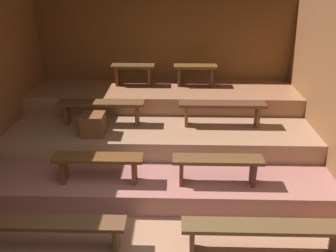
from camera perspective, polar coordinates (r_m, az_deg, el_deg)
ground at (r=5.49m, az=-1.26°, el=-8.56°), size 5.66×5.08×0.08m
wall_back at (r=6.95m, az=-0.52°, el=11.02°), size 5.66×0.06×2.66m
platform_lower at (r=5.88m, az=-1.01°, el=-3.91°), size 4.86×3.12×0.31m
platform_middle at (r=6.14m, az=-0.86°, el=0.55°), size 4.86×2.25×0.31m
platform_upper at (r=6.52m, az=-0.69°, el=4.93°), size 4.86×1.18×0.31m
bench_floor_left at (r=4.28m, az=-19.70°, el=-15.20°), size 1.85×0.26×0.39m
bench_floor_right at (r=4.14m, az=15.64°, el=-16.12°), size 1.85×0.26×0.39m
bench_lower_left at (r=4.72m, az=-11.37°, el=-5.83°), size 1.19×0.26×0.39m
bench_lower_right at (r=4.63m, az=8.15°, el=-6.15°), size 1.19×0.26×0.39m
bench_middle_left at (r=5.70m, az=-10.88°, el=3.18°), size 1.38×0.26×0.39m
bench_middle_right at (r=5.62m, az=8.89°, el=3.01°), size 1.38×0.26×0.39m
bench_upper_left at (r=6.62m, az=-5.75°, el=9.09°), size 0.80×0.26×0.39m
bench_upper_right at (r=6.58m, az=4.50°, el=9.03°), size 0.80×0.26×0.39m
wooden_crate_middle at (r=5.40m, az=-12.16°, el=0.24°), size 0.34×0.34×0.34m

